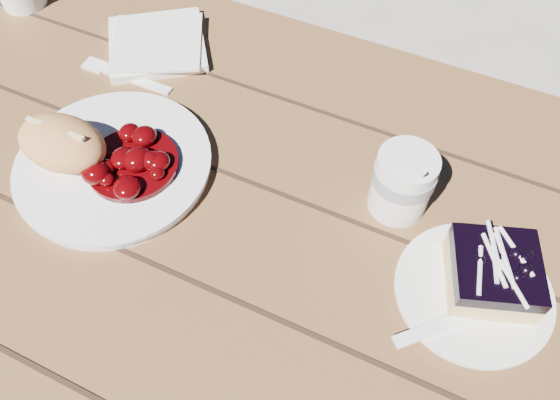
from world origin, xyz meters
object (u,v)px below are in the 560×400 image
at_px(dessert_plate, 473,292).
at_px(blueberry_cake, 493,273).
at_px(bread_roll, 62,143).
at_px(main_plate, 114,165).
at_px(picnic_table, 283,307).
at_px(coffee_cup, 402,183).

height_order(dessert_plate, blueberry_cake, blueberry_cake).
distance_m(bread_roll, blueberry_cake, 0.55).
bearing_deg(main_plate, dessert_plate, 2.62).
height_order(picnic_table, coffee_cup, coffee_cup).
relative_size(blueberry_cake, coffee_cup, 1.31).
distance_m(picnic_table, dessert_plate, 0.28).
distance_m(main_plate, dessert_plate, 0.49).
relative_size(bread_roll, coffee_cup, 1.34).
distance_m(picnic_table, bread_roll, 0.38).
xyz_separation_m(picnic_table, bread_roll, (-0.32, 0.00, 0.21)).
bearing_deg(bread_roll, main_plate, 19.98).
distance_m(dessert_plate, blueberry_cake, 0.04).
bearing_deg(coffee_cup, bread_roll, -163.16).
bearing_deg(coffee_cup, picnic_table, -128.05).
xyz_separation_m(picnic_table, main_plate, (-0.26, 0.02, 0.17)).
relative_size(picnic_table, bread_roll, 16.11).
bearing_deg(dessert_plate, coffee_cup, 144.94).
bearing_deg(picnic_table, coffee_cup, 51.95).
bearing_deg(blueberry_cake, main_plate, 164.99).
xyz_separation_m(bread_roll, blueberry_cake, (0.55, 0.06, -0.01)).
height_order(blueberry_cake, coffee_cup, coffee_cup).
bearing_deg(bread_roll, picnic_table, -0.44).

